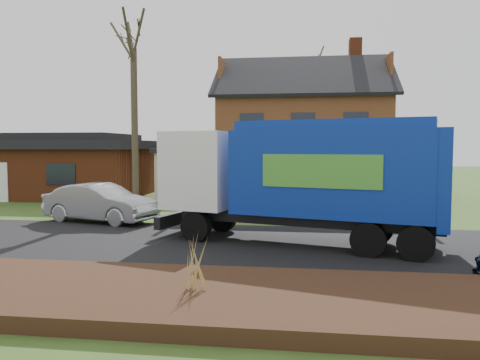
# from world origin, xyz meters

# --- Properties ---
(ground) EXTENTS (120.00, 120.00, 0.00)m
(ground) POSITION_xyz_m (0.00, 0.00, 0.00)
(ground) COLOR #344E1A
(ground) RESTS_ON ground
(road) EXTENTS (80.00, 7.00, 0.02)m
(road) POSITION_xyz_m (0.00, 0.00, 0.01)
(road) COLOR black
(road) RESTS_ON ground
(mulch_verge) EXTENTS (80.00, 3.50, 0.30)m
(mulch_verge) POSITION_xyz_m (0.00, -5.30, 0.15)
(mulch_verge) COLOR black
(mulch_verge) RESTS_ON ground
(main_house) EXTENTS (12.95, 8.95, 9.26)m
(main_house) POSITION_xyz_m (1.49, 13.91, 4.03)
(main_house) COLOR beige
(main_house) RESTS_ON ground
(ranch_house) EXTENTS (9.80, 8.20, 3.70)m
(ranch_house) POSITION_xyz_m (-12.00, 13.00, 1.81)
(ranch_house) COLOR brown
(ranch_house) RESTS_ON ground
(garbage_truck) EXTENTS (8.91, 4.53, 3.69)m
(garbage_truck) POSITION_xyz_m (2.05, 0.46, 2.13)
(garbage_truck) COLOR black
(garbage_truck) RESTS_ON ground
(silver_sedan) EXTENTS (4.82, 2.76, 1.50)m
(silver_sedan) POSITION_xyz_m (-5.81, 3.61, 0.75)
(silver_sedan) COLOR #929599
(silver_sedan) RESTS_ON ground
(tree_front_west) EXTENTS (3.53, 3.53, 10.50)m
(tree_front_west) POSITION_xyz_m (-5.96, 7.90, 8.65)
(tree_front_west) COLOR #433928
(tree_front_west) RESTS_ON ground
(tree_back) EXTENTS (3.45, 3.45, 10.91)m
(tree_back) POSITION_xyz_m (2.59, 20.67, 9.09)
(tree_back) COLOR #382D21
(tree_back) RESTS_ON ground
(grass_clump_mid) EXTENTS (0.34, 0.28, 0.95)m
(grass_clump_mid) POSITION_xyz_m (0.11, -5.30, 0.78)
(grass_clump_mid) COLOR #AD8F4C
(grass_clump_mid) RESTS_ON mulch_verge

